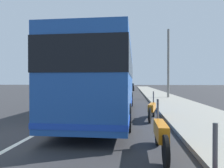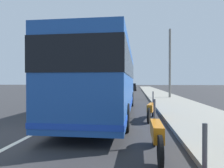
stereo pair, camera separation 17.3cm
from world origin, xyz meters
name	(u,v)px [view 2 (the right image)]	position (x,y,z in m)	size (l,w,h in m)	color
ground_plane	(31,135)	(0.00, 0.00, 0.00)	(220.00, 220.00, 0.00)	#2D2D30
sidewalk_curb	(175,103)	(10.00, -6.48, 0.07)	(110.00, 3.60, 0.14)	gray
lane_divider_line	(94,103)	(10.00, 0.00, 0.00)	(110.00, 0.16, 0.01)	silver
coach_bus	(107,78)	(4.58, -1.87, 1.94)	(11.77, 2.70, 3.36)	#1E4C9E
motorcycle_mid_row	(157,135)	(-1.32, -3.91, 0.49)	(2.19, 0.25, 1.29)	black
motorcycle_far_end	(151,109)	(3.22, -4.11, 0.48)	(2.30, 0.53, 1.28)	black
car_far_distant	(132,87)	(34.25, -2.53, 0.69)	(4.37, 1.91, 1.45)	black
car_behind_bus	(103,88)	(26.95, 2.09, 0.73)	(4.06, 2.07, 1.56)	silver
car_side_street	(116,86)	(49.67, 2.24, 0.70)	(4.61, 1.84, 1.46)	black
car_ahead_same_lane	(111,87)	(32.41, 1.43, 0.70)	(4.13, 1.81, 1.47)	black
utility_pole	(170,64)	(15.43, -6.92, 3.64)	(0.23, 0.23, 7.27)	slate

